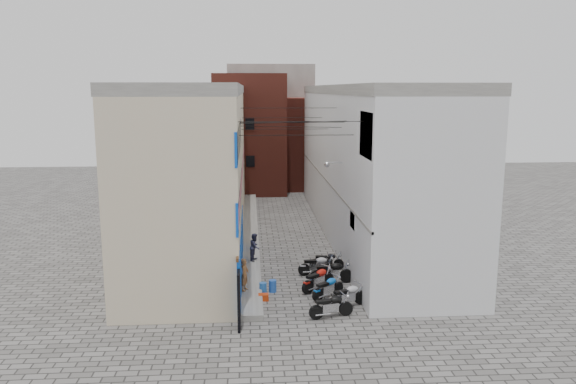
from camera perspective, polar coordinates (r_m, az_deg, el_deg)
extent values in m
plane|color=#585553|center=(22.15, 1.76, -12.90)|extent=(90.00, 90.00, 0.00)
cube|color=slate|center=(34.34, -3.82, -4.17)|extent=(0.90, 26.00, 0.25)
cube|color=beige|center=(33.67, -8.93, 2.59)|extent=(5.00, 26.00, 8.50)
cube|color=#BC6975|center=(33.58, -4.73, 2.23)|extent=(0.10, 26.00, 0.80)
cube|color=#0C47B7|center=(26.23, -4.84, -6.16)|extent=(0.12, 10.20, 2.40)
cube|color=#0C47B7|center=(25.38, -5.02, 2.53)|extent=(0.10, 10.20, 4.00)
cube|color=slate|center=(33.37, -9.15, 10.26)|extent=(5.10, 26.00, 0.50)
cube|color=black|center=(21.28, -5.01, -10.75)|extent=(0.10, 1.20, 2.20)
cube|color=silver|center=(34.28, 7.98, 2.75)|extent=(5.00, 26.00, 8.50)
cube|color=#0C47B7|center=(22.29, 8.04, 5.77)|extent=(0.10, 2.40, 1.80)
cube|color=white|center=(25.34, 6.67, -2.81)|extent=(0.08, 1.00, 0.70)
cylinder|color=#B2B2B7|center=(27.79, 4.80, 3.01)|extent=(0.80, 0.06, 0.06)
sphere|color=#B2B2B7|center=(27.75, 3.98, 2.80)|extent=(0.28, 0.28, 0.28)
cube|color=slate|center=(33.98, 8.17, 10.29)|extent=(5.10, 26.00, 0.50)
cube|color=slate|center=(33.98, 3.88, 1.31)|extent=(0.10, 26.00, 0.12)
cube|color=maroon|center=(48.38, -3.89, 5.94)|extent=(6.00, 6.00, 10.00)
cube|color=maroon|center=(50.72, 1.80, 5.03)|extent=(5.00, 6.00, 8.00)
cube|color=slate|center=(54.38, -1.79, 6.98)|extent=(8.00, 5.00, 11.00)
cube|color=black|center=(46.11, -1.34, 0.98)|extent=(2.00, 0.30, 2.40)
cylinder|color=black|center=(22.37, 1.35, 7.16)|extent=(5.20, 0.02, 0.02)
cylinder|color=black|center=(24.40, 0.91, 5.79)|extent=(5.20, 0.02, 0.02)
cylinder|color=black|center=(26.86, 0.46, 7.07)|extent=(5.20, 0.02, 0.02)
cylinder|color=black|center=(29.33, 0.08, 8.53)|extent=(5.20, 0.02, 0.02)
cylinder|color=black|center=(32.38, -0.29, 6.41)|extent=(5.20, 0.02, 0.02)
cylinder|color=black|center=(35.34, -0.61, 7.56)|extent=(5.20, 0.02, 0.02)
cylinder|color=black|center=(25.36, 0.72, 7.10)|extent=(5.65, 2.07, 0.02)
cylinder|color=black|center=(28.37, 0.22, 6.65)|extent=(5.80, 1.58, 0.02)
imported|color=brown|center=(24.32, -4.43, -8.34)|extent=(0.49, 0.60, 1.42)
imported|color=#2B2B41|center=(28.40, -3.38, -5.58)|extent=(0.70, 0.80, 1.39)
cylinder|color=blue|center=(24.71, -2.56, -9.75)|extent=(0.42, 0.42, 0.50)
cylinder|color=#2454B5|center=(24.94, -1.57, -9.52)|extent=(0.42, 0.42, 0.53)
cube|color=#AF300C|center=(24.06, -2.51, -10.63)|extent=(0.43, 0.32, 0.27)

